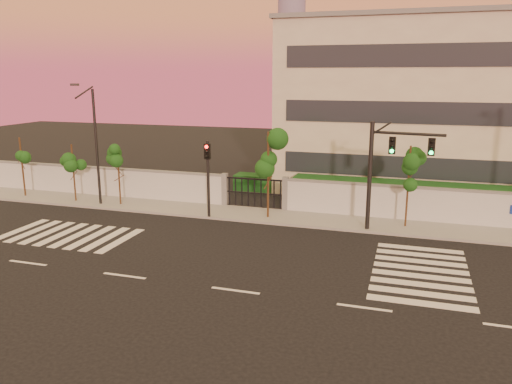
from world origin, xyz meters
TOP-DOWN VIEW (x-y plane):
  - ground at (0.00, 0.00)m, footprint 120.00×120.00m
  - sidewalk at (0.00, 10.50)m, footprint 60.00×3.00m
  - perimeter_wall at (0.10, 12.00)m, footprint 60.00×0.36m
  - hedge_row at (1.17, 14.74)m, footprint 41.00×4.25m
  - institutional_building at (9.00, 21.99)m, footprint 24.40×12.40m
  - road_markings at (-1.58, 3.76)m, footprint 57.00×7.62m
  - street_tree_a at (-19.15, 10.20)m, footprint 1.45×1.15m
  - street_tree_b at (-14.88, 10.03)m, footprint 1.32×1.05m
  - street_tree_c at (-11.52, 10.12)m, footprint 1.32×1.05m
  - street_tree_d at (-1.53, 10.06)m, footprint 1.58×1.26m
  - street_tree_e at (6.25, 10.57)m, footprint 1.33×1.06m
  - traffic_signal_main at (5.00, 9.41)m, footprint 3.76×0.73m
  - traffic_signal_secondary at (-4.92, 9.09)m, footprint 0.36×0.35m
  - streetlight_west at (-12.86, 9.68)m, footprint 0.47×1.89m

SIDE VIEW (x-z plane):
  - ground at x=0.00m, z-range 0.00..0.00m
  - road_markings at x=-1.58m, z-range 0.00..0.02m
  - sidewalk at x=0.00m, z-range 0.00..0.15m
  - hedge_row at x=1.17m, z-range -0.08..1.72m
  - perimeter_wall at x=0.10m, z-range -0.03..2.17m
  - street_tree_b at x=-14.88m, z-range 0.93..4.85m
  - traffic_signal_secondary at x=-4.92m, z-range 0.63..5.29m
  - street_tree_c at x=-11.52m, z-range 0.95..5.00m
  - street_tree_a at x=-19.15m, z-range 0.99..5.19m
  - street_tree_e at x=6.25m, z-range 1.09..5.72m
  - traffic_signal_main at x=5.00m, z-range 0.79..6.76m
  - street_tree_d at x=-1.53m, z-range 1.22..6.40m
  - streetlight_west at x=-12.86m, z-range 0.32..8.15m
  - institutional_building at x=9.00m, z-range 0.03..12.28m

